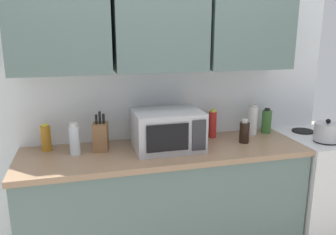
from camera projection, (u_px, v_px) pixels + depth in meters
wall_back_with_cabinets at (157, 53)px, 2.51m from camera, size 2.92×0.38×2.60m
counter_run at (165, 205)px, 2.56m from camera, size 2.05×0.63×0.90m
stove_range at (325, 185)px, 2.90m from camera, size 0.76×0.64×0.91m
kettle at (327, 132)px, 2.59m from camera, size 0.19×0.19×0.17m
microwave at (168, 130)px, 2.43m from camera, size 0.48×0.37×0.28m
knife_block at (101, 136)px, 2.40m from camera, size 0.12×0.14×0.29m
bottle_soy_dark at (244, 132)px, 2.58m from camera, size 0.07×0.07×0.18m
bottle_white_jar at (253, 120)px, 2.78m from camera, size 0.08×0.08×0.25m
bottle_red_sauce at (213, 124)px, 2.70m from camera, size 0.06×0.06×0.23m
bottle_amber_vinegar at (46, 138)px, 2.40m from camera, size 0.07×0.07×0.20m
bottle_clear_tall at (75, 140)px, 2.32m from camera, size 0.07×0.07×0.23m
bottle_green_oil at (266, 121)px, 2.83m from camera, size 0.08×0.08×0.21m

